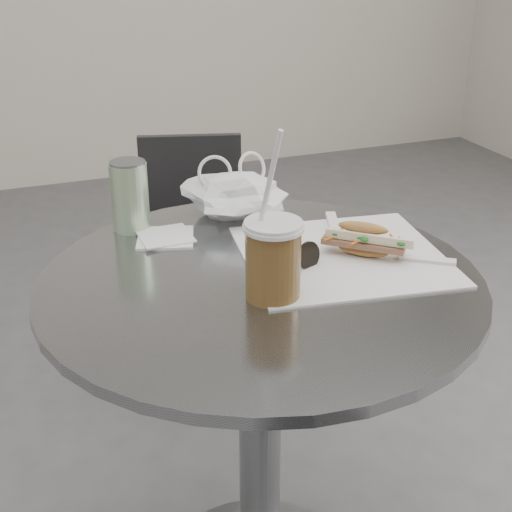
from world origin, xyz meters
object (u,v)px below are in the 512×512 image
object	(u,v)px
banh_mi	(363,240)
sunglasses	(296,262)
chair_far	(195,279)
cafe_table	(260,408)
iced_coffee	(273,259)
drink_can	(130,196)

from	to	relation	value
banh_mi	sunglasses	distance (m)	0.14
chair_far	sunglasses	distance (m)	0.93
sunglasses	cafe_table	bearing A→B (deg)	155.63
banh_mi	iced_coffee	size ratio (longest dim) A/B	0.65
iced_coffee	chair_far	bearing A→B (deg)	82.61
banh_mi	drink_can	world-z (taller)	drink_can
banh_mi	sunglasses	bearing A→B (deg)	-132.28
drink_can	chair_far	bearing A→B (deg)	63.21
cafe_table	iced_coffee	size ratio (longest dim) A/B	2.72
sunglasses	drink_can	distance (m)	0.37
iced_coffee	sunglasses	size ratio (longest dim) A/B	2.60
chair_far	drink_can	world-z (taller)	drink_can
cafe_table	drink_can	xyz separation A→B (m)	(-0.16, 0.29, 0.34)
sunglasses	drink_can	world-z (taller)	drink_can
chair_far	iced_coffee	xyz separation A→B (m)	(-0.12, -0.89, 0.48)
cafe_table	iced_coffee	distance (m)	0.35
chair_far	sunglasses	bearing A→B (deg)	102.46
cafe_table	iced_coffee	bearing A→B (deg)	-95.14
cafe_table	iced_coffee	world-z (taller)	iced_coffee
iced_coffee	cafe_table	bearing A→B (deg)	84.86
chair_far	banh_mi	distance (m)	0.93
banh_mi	chair_far	bearing A→B (deg)	138.17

